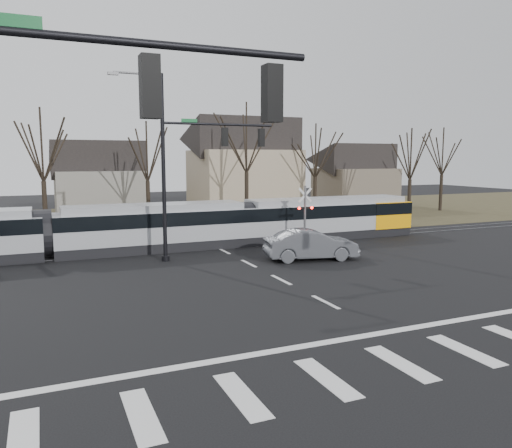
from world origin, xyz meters
name	(u,v)px	position (x,y,z in m)	size (l,w,h in m)	color
ground	(354,317)	(0.00, 0.00, 0.00)	(140.00, 140.00, 0.00)	black
grass_verge	(160,219)	(0.00, 32.00, 0.01)	(140.00, 28.00, 0.01)	#38331E
crosswalk	(434,356)	(0.00, -4.00, 0.01)	(27.00, 2.60, 0.01)	silver
stop_line	(386,332)	(0.00, -1.80, 0.01)	(28.00, 0.35, 0.01)	silver
lane_dashes	(214,246)	(0.00, 16.00, 0.01)	(0.18, 30.00, 0.01)	silver
rail_pair	(215,246)	(0.00, 15.80, 0.03)	(90.00, 1.52, 0.06)	#59595E
tram	(153,225)	(-3.97, 16.00, 1.57)	(38.12, 2.83, 2.89)	gray
sedan	(311,245)	(3.65, 9.60, 0.86)	(5.49, 2.84, 1.72)	#4F5157
signal_pole_near_left	(25,159)	(-10.41, -6.00, 5.70)	(9.28, 0.44, 10.20)	black
signal_pole_far	(191,158)	(-2.41, 12.50, 5.70)	(9.28, 0.44, 10.20)	black
rail_crossing_signal	(305,219)	(5.00, 12.79, 1.89)	(1.08, 0.36, 4.00)	#59595B
tree_row	(198,167)	(2.00, 26.00, 5.00)	(59.20, 7.20, 10.00)	black
house_b	(99,176)	(-5.00, 36.00, 3.97)	(8.64, 7.56, 7.65)	slate
house_c	(244,163)	(9.00, 33.00, 5.23)	(10.80, 8.64, 10.10)	gray
house_d	(355,173)	(24.00, 35.00, 3.97)	(8.64, 7.56, 7.65)	brown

